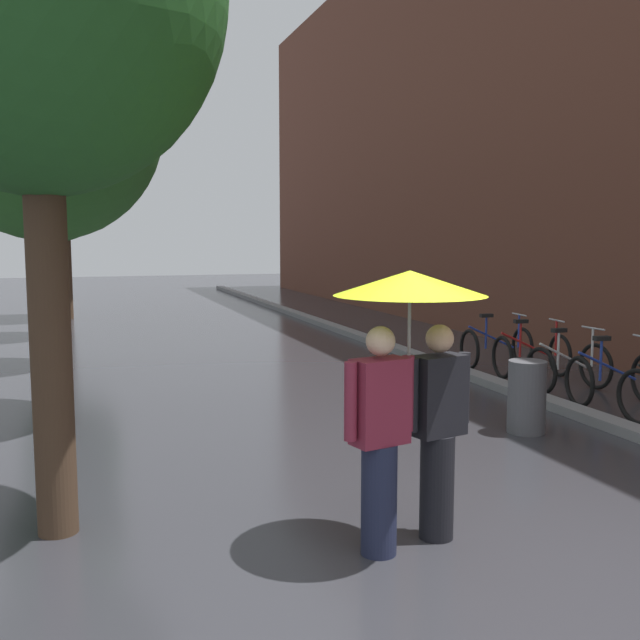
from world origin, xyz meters
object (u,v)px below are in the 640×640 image
parked_bicycle_4 (496,347)px  litter_bin (527,397)px  street_tree_1 (44,120)px  parked_bicycle_2 (569,367)px  parked_bicycle_1 (614,378)px  couple_under_umbrella (410,365)px  street_tree_3 (58,165)px  street_tree_4 (63,180)px  street_tree_2 (50,179)px  parked_bicycle_3 (531,355)px

parked_bicycle_4 → litter_bin: bearing=-117.5°
street_tree_1 → parked_bicycle_2: 7.88m
parked_bicycle_1 → couple_under_umbrella: couple_under_umbrella is taller
street_tree_3 → parked_bicycle_4: size_ratio=4.70×
street_tree_4 → couple_under_umbrella: (2.53, -16.67, -2.47)m
street_tree_3 → street_tree_4: 3.98m
street_tree_3 → parked_bicycle_1: (7.18, -9.49, -3.51)m
street_tree_1 → street_tree_2: size_ratio=1.17×
street_tree_4 → couple_under_umbrella: 17.04m
street_tree_4 → parked_bicycle_2: street_tree_4 is taller
street_tree_1 → parked_bicycle_4: size_ratio=4.57×
parked_bicycle_4 → street_tree_4: bearing=124.3°
street_tree_3 → parked_bicycle_2: (7.16, -8.57, -3.51)m
parked_bicycle_1 → street_tree_4: bearing=117.9°
street_tree_1 → couple_under_umbrella: street_tree_1 is taller
street_tree_2 → couple_under_umbrella: (2.64, -8.71, -1.91)m
litter_bin → parked_bicycle_3: bearing=54.4°
parked_bicycle_1 → parked_bicycle_4: 2.98m
street_tree_4 → parked_bicycle_3: size_ratio=4.55×
parked_bicycle_3 → parked_bicycle_2: bearing=-96.5°
street_tree_1 → couple_under_umbrella: size_ratio=2.52×
street_tree_4 → couple_under_umbrella: street_tree_4 is taller
litter_bin → street_tree_2: bearing=130.1°
street_tree_1 → street_tree_2: (-0.07, 4.01, -0.39)m
parked_bicycle_4 → litter_bin: parked_bicycle_4 is taller
litter_bin → parked_bicycle_1: bearing=22.4°
parked_bicycle_2 → litter_bin: parked_bicycle_2 is taller
parked_bicycle_3 → litter_bin: (-2.02, -2.83, 0.05)m
parked_bicycle_2 → street_tree_2: bearing=147.5°
street_tree_2 → street_tree_1: bearing=-89.0°
street_tree_3 → parked_bicycle_1: bearing=-52.9°
parked_bicycle_2 → parked_bicycle_4: 2.06m
street_tree_3 → parked_bicycle_2: bearing=-50.1°
street_tree_1 → parked_bicycle_4: street_tree_1 is taller
street_tree_3 → parked_bicycle_4: 10.34m
street_tree_1 → street_tree_4: street_tree_4 is taller
street_tree_4 → parked_bicycle_1: (7.12, -13.47, -3.46)m
street_tree_3 → litter_bin: street_tree_3 is taller
parked_bicycle_3 → parked_bicycle_4: (-0.06, 0.94, 0.00)m
street_tree_4 → parked_bicycle_1: street_tree_4 is taller
parked_bicycle_3 → litter_bin: parked_bicycle_3 is taller
parked_bicycle_2 → litter_bin: bearing=-137.9°
street_tree_4 → parked_bicycle_4: street_tree_4 is taller
street_tree_1 → couple_under_umbrella: 5.83m
parked_bicycle_2 → parked_bicycle_4: (0.06, 2.05, 0.00)m
street_tree_1 → parked_bicycle_3: 7.99m
street_tree_2 → parked_bicycle_3: size_ratio=3.82×
parked_bicycle_1 → couple_under_umbrella: size_ratio=0.57×
street_tree_1 → parked_bicycle_2: bearing=-4.6°
parked_bicycle_2 → couple_under_umbrella: couple_under_umbrella is taller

